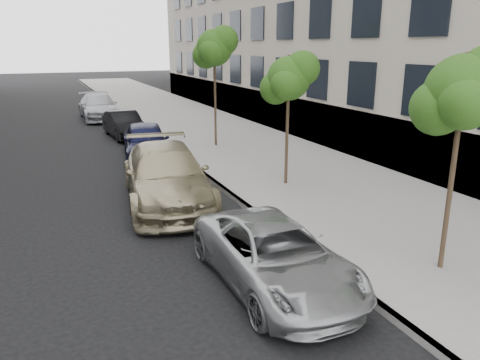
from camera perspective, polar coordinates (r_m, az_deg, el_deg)
ground at (r=7.63m, az=13.78°, el=-20.16°), size 160.00×160.00×0.00m
sidewalk at (r=30.26m, az=-7.33°, el=7.71°), size 6.40×72.00×0.14m
curb at (r=29.57m, az=-13.20°, el=7.22°), size 0.15×72.00×0.14m
tree_near at (r=9.56m, az=25.65°, el=9.66°), size 1.72×1.52×4.35m
tree_mid at (r=14.69m, az=6.04°, el=12.22°), size 1.69×1.49×4.16m
tree_far at (r=20.57m, az=-3.07°, el=15.81°), size 1.84×1.64×5.11m
minivan at (r=9.02m, az=4.27°, el=-9.16°), size 2.04×4.41×1.22m
suv at (r=13.71m, az=-8.95°, el=0.57°), size 3.04×5.91×1.64m
sedan_blue at (r=19.17m, az=-11.37°, el=4.65°), size 2.35×4.53×1.47m
sedan_black at (r=24.06m, az=-13.94°, el=6.58°), size 1.69×4.03×1.29m
sedan_rear at (r=30.53m, az=-16.83°, el=8.55°), size 2.14×5.26×1.53m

